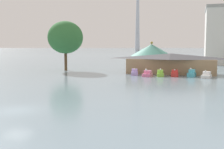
% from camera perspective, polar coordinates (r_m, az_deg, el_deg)
% --- Properties ---
extents(ground_plane, '(2000.00, 2000.00, 0.00)m').
position_cam_1_polar(ground_plane, '(29.61, -18.47, -6.86)').
color(ground_plane, gray).
extents(pedal_boat_lavender, '(1.83, 2.50, 1.63)m').
position_cam_1_polar(pedal_boat_lavender, '(62.00, 4.55, 0.40)').
color(pedal_boat_lavender, '#B299D8').
rests_on(pedal_boat_lavender, ground).
extents(pedal_boat_pink, '(1.92, 2.69, 1.70)m').
position_cam_1_polar(pedal_boat_pink, '(59.54, 7.12, 0.10)').
color(pedal_boat_pink, pink).
rests_on(pedal_boat_pink, ground).
extents(pedal_boat_lime, '(1.74, 2.50, 1.72)m').
position_cam_1_polar(pedal_boat_lime, '(60.02, 9.65, 0.14)').
color(pedal_boat_lime, '#8CCC3F').
rests_on(pedal_boat_lime, ground).
extents(pedal_boat_red, '(1.64, 2.68, 1.57)m').
position_cam_1_polar(pedal_boat_red, '(60.87, 12.45, 0.16)').
color(pedal_boat_red, red).
rests_on(pedal_boat_red, ground).
extents(pedal_boat_cyan, '(1.85, 2.76, 1.92)m').
position_cam_1_polar(pedal_boat_cyan, '(61.03, 15.68, 0.17)').
color(pedal_boat_cyan, '#4CB7CC').
rests_on(pedal_boat_cyan, ground).
extents(pedal_boat_white, '(2.21, 3.14, 1.62)m').
position_cam_1_polar(pedal_boat_white, '(59.54, 18.43, -0.16)').
color(pedal_boat_white, white).
rests_on(pedal_boat_white, ground).
extents(boathouse, '(21.02, 6.78, 4.64)m').
position_cam_1_polar(boathouse, '(65.78, 11.70, 2.23)').
color(boathouse, '#9E7F5B').
rests_on(boathouse, ground).
extents(green_roof_pavilion, '(11.16, 11.16, 7.50)m').
position_cam_1_polar(green_roof_pavilion, '(75.54, 7.93, 3.83)').
color(green_roof_pavilion, brown).
rests_on(green_roof_pavilion, ground).
extents(shoreline_tree_tall_left, '(9.04, 9.04, 12.66)m').
position_cam_1_polar(shoreline_tree_tall_left, '(74.44, -9.33, 7.35)').
color(shoreline_tree_tall_left, brown).
rests_on(shoreline_tree_tall_left, ground).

